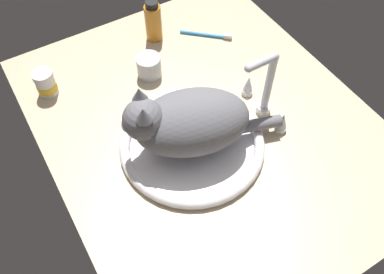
{
  "coord_description": "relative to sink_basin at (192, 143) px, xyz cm",
  "views": [
    {
      "loc": [
        56.7,
        -38.57,
        90.42
      ],
      "look_at": [
        4.82,
        -7.5,
        7.0
      ],
      "focal_mm": 38.52,
      "sensor_mm": 36.0,
      "label": 1
    }
  ],
  "objects": [
    {
      "name": "toothbrush",
      "position": [
        -34.1,
        26.1,
        -0.55
      ],
      "size": [
        11.94,
        13.14,
        1.7
      ],
      "color": "#338CD1",
      "rests_on": "countertop"
    },
    {
      "name": "countertop",
      "position": [
        -4.82,
        7.5,
        -2.68
      ],
      "size": [
        102.93,
        83.09,
        3.0
      ],
      "primitive_type": "cube",
      "color": "#CCB793",
      "rests_on": "ground"
    },
    {
      "name": "sink_basin",
      "position": [
        0.0,
        0.0,
        0.0
      ],
      "size": [
        37.24,
        37.24,
        2.67
      ],
      "color": "white",
      "rests_on": "countertop"
    },
    {
      "name": "cat",
      "position": [
        -0.57,
        -1.72,
        9.31
      ],
      "size": [
        25.39,
        38.95,
        18.67
      ],
      "color": "slate",
      "rests_on": "sink_basin"
    },
    {
      "name": "metal_jar",
      "position": [
        -28.44,
        2.54,
        2.14
      ],
      "size": [
        7.21,
        7.21,
        6.6
      ],
      "color": "#B2B5BA",
      "rests_on": "countertop"
    },
    {
      "name": "pill_bottle",
      "position": [
        -36.88,
        -25.32,
        2.42
      ],
      "size": [
        5.67,
        5.67,
        7.75
      ],
      "color": "white",
      "rests_on": "countertop"
    },
    {
      "name": "amber_bottle",
      "position": [
        -42.13,
        11.42,
        5.2
      ],
      "size": [
        5.11,
        5.11,
        13.49
      ],
      "color": "#C67A23",
      "rests_on": "countertop"
    },
    {
      "name": "faucet",
      "position": [
        0.0,
        22.04,
        6.97
      ],
      "size": [
        18.37,
        10.62,
        21.28
      ],
      "color": "silver",
      "rests_on": "countertop"
    }
  ]
}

